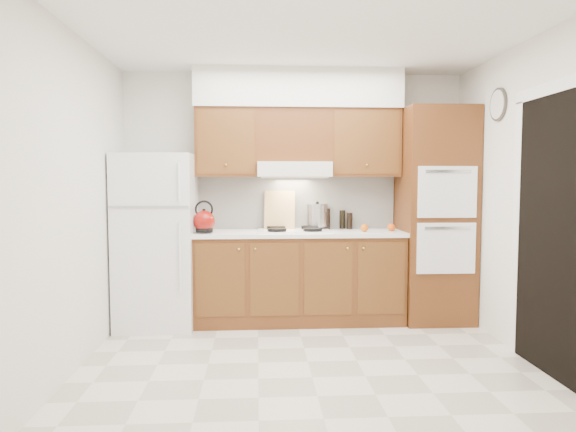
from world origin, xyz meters
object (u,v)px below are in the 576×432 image
object	(u,v)px
kettle	(204,221)
stock_pot	(317,216)
oven_cabinet	(435,215)
fridge	(157,241)

from	to	relation	value
kettle	stock_pot	distance (m)	1.21
stock_pot	oven_cabinet	bearing A→B (deg)	-10.10
kettle	stock_pot	world-z (taller)	stock_pot
stock_pot	kettle	bearing A→B (deg)	-164.92
kettle	stock_pot	bearing A→B (deg)	9.40
fridge	oven_cabinet	size ratio (longest dim) A/B	0.78
fridge	kettle	xyz separation A→B (m)	(0.47, -0.06, 0.20)
fridge	kettle	size ratio (longest dim) A/B	8.00
stock_pot	fridge	bearing A→B (deg)	-171.36
fridge	stock_pot	size ratio (longest dim) A/B	7.40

